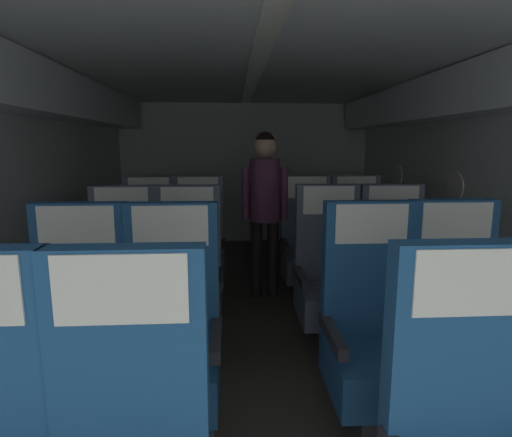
% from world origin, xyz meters
% --- Properties ---
extents(ground, '(3.88, 6.80, 0.02)m').
position_xyz_m(ground, '(0.00, 3.20, -0.01)').
color(ground, '#3D3833').
extents(fuselage_shell, '(3.76, 6.45, 2.09)m').
position_xyz_m(fuselage_shell, '(0.00, 3.47, 1.52)').
color(fuselage_shell, silver).
rests_on(fuselage_shell, ground).
extents(seat_b_left_window, '(0.49, 0.48, 1.16)m').
position_xyz_m(seat_b_left_window, '(-0.96, 2.22, 0.48)').
color(seat_b_left_window, '#38383D').
rests_on(seat_b_left_window, ground).
extents(seat_b_left_aisle, '(0.49, 0.48, 1.16)m').
position_xyz_m(seat_b_left_aisle, '(-0.50, 2.20, 0.48)').
color(seat_b_left_aisle, '#38383D').
rests_on(seat_b_left_aisle, ground).
extents(seat_b_right_aisle, '(0.49, 0.48, 1.16)m').
position_xyz_m(seat_b_right_aisle, '(0.95, 2.22, 0.48)').
color(seat_b_right_aisle, '#38383D').
rests_on(seat_b_right_aisle, ground).
extents(seat_b_right_window, '(0.49, 0.48, 1.16)m').
position_xyz_m(seat_b_right_window, '(0.50, 2.19, 0.48)').
color(seat_b_right_window, '#38383D').
rests_on(seat_b_right_window, ground).
extents(seat_c_left_window, '(0.49, 0.48, 1.16)m').
position_xyz_m(seat_c_left_window, '(-0.97, 3.11, 0.48)').
color(seat_c_left_window, '#38383D').
rests_on(seat_c_left_window, ground).
extents(seat_c_left_aisle, '(0.49, 0.48, 1.16)m').
position_xyz_m(seat_c_left_aisle, '(-0.51, 3.10, 0.48)').
color(seat_c_left_aisle, '#38383D').
rests_on(seat_c_left_aisle, ground).
extents(seat_c_right_aisle, '(0.49, 0.48, 1.16)m').
position_xyz_m(seat_c_right_aisle, '(0.97, 3.09, 0.48)').
color(seat_c_right_aisle, '#38383D').
rests_on(seat_c_right_aisle, ground).
extents(seat_c_right_window, '(0.49, 0.48, 1.16)m').
position_xyz_m(seat_c_right_window, '(0.49, 3.09, 0.48)').
color(seat_c_right_window, '#38383D').
rests_on(seat_c_right_window, ground).
extents(seat_d_left_window, '(0.49, 0.48, 1.16)m').
position_xyz_m(seat_d_left_window, '(-0.95, 3.99, 0.48)').
color(seat_d_left_window, '#38383D').
rests_on(seat_d_left_window, ground).
extents(seat_d_left_aisle, '(0.49, 0.48, 1.16)m').
position_xyz_m(seat_d_left_aisle, '(-0.51, 3.99, 0.48)').
color(seat_d_left_aisle, '#38383D').
rests_on(seat_d_left_aisle, ground).
extents(seat_d_right_aisle, '(0.49, 0.48, 1.16)m').
position_xyz_m(seat_d_right_aisle, '(0.97, 3.99, 0.48)').
color(seat_d_right_aisle, '#38383D').
rests_on(seat_d_right_aisle, ground).
extents(seat_d_right_window, '(0.49, 0.48, 1.16)m').
position_xyz_m(seat_d_right_window, '(0.50, 4.00, 0.48)').
color(seat_d_right_window, '#38383D').
rests_on(seat_d_right_window, ground).
extents(flight_attendant, '(0.43, 0.28, 1.56)m').
position_xyz_m(flight_attendant, '(0.11, 4.08, 0.95)').
color(flight_attendant, black).
rests_on(flight_attendant, ground).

